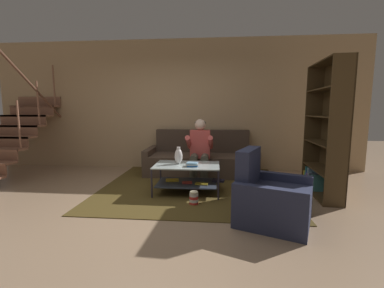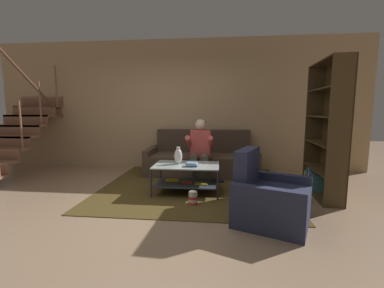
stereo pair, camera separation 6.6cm
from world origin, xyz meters
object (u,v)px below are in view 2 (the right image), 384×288
(couch, at_px, (202,160))
(armchair, at_px, (269,199))
(coffee_table, at_px, (187,174))
(popcorn_tub, at_px, (193,198))
(vase, at_px, (178,156))
(bookshelf, at_px, (326,140))
(book_stack, at_px, (192,164))
(person_seated_center, at_px, (200,148))

(couch, height_order, armchair, couch)
(coffee_table, distance_m, popcorn_tub, 0.58)
(vase, xyz_separation_m, bookshelf, (2.33, 0.11, 0.27))
(coffee_table, height_order, popcorn_tub, coffee_table)
(couch, distance_m, book_stack, 1.44)
(coffee_table, xyz_separation_m, vase, (-0.16, 0.05, 0.29))
(person_seated_center, height_order, book_stack, person_seated_center)
(couch, height_order, person_seated_center, person_seated_center)
(bookshelf, distance_m, popcorn_tub, 2.28)
(couch, distance_m, armchair, 2.49)
(book_stack, relative_size, popcorn_tub, 0.97)
(coffee_table, bearing_deg, vase, 163.89)
(couch, xyz_separation_m, popcorn_tub, (-0.00, -1.82, -0.19))
(coffee_table, relative_size, armchair, 1.08)
(armchair, relative_size, popcorn_tub, 5.10)
(vase, bearing_deg, armchair, -39.23)
(vase, distance_m, bookshelf, 2.35)
(couch, xyz_separation_m, armchair, (0.97, -2.29, -0.01))
(coffee_table, relative_size, bookshelf, 0.55)
(couch, xyz_separation_m, coffee_table, (-0.15, -1.30, 0.02))
(couch, distance_m, vase, 1.33)
(couch, height_order, book_stack, couch)
(couch, relative_size, book_stack, 11.47)
(couch, xyz_separation_m, vase, (-0.30, -1.25, 0.31))
(vase, bearing_deg, popcorn_tub, -62.08)
(coffee_table, height_order, bookshelf, bookshelf)
(popcorn_tub, bearing_deg, book_stack, 98.59)
(couch, distance_m, person_seated_center, 0.65)
(armchair, bearing_deg, coffee_table, 138.32)
(vase, distance_m, popcorn_tub, 0.81)
(vase, height_order, popcorn_tub, vase)
(person_seated_center, relative_size, book_stack, 5.85)
(vase, relative_size, popcorn_tub, 1.36)
(bookshelf, bearing_deg, coffee_table, -176.02)
(coffee_table, relative_size, popcorn_tub, 5.51)
(bookshelf, xyz_separation_m, armchair, (-1.06, -1.14, -0.59))
(bookshelf, xyz_separation_m, popcorn_tub, (-2.03, -0.67, -0.77))
(coffee_table, bearing_deg, couch, 83.46)
(vase, xyz_separation_m, book_stack, (0.24, -0.17, -0.10))
(person_seated_center, bearing_deg, couch, 90.00)
(popcorn_tub, bearing_deg, armchair, -25.81)
(book_stack, bearing_deg, vase, 145.20)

